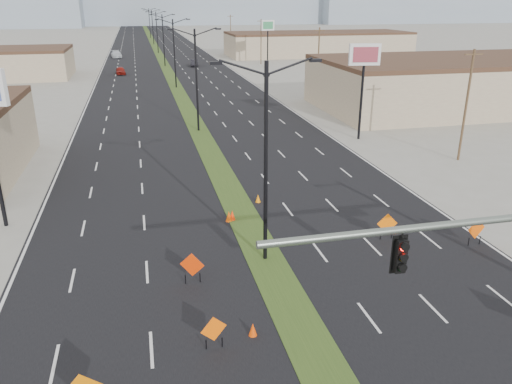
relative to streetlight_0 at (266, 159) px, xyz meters
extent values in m
cube|color=black|center=(0.00, 88.00, -5.42)|extent=(25.00, 400.00, 0.02)
cube|color=#2C4418|center=(0.00, 88.00, -5.42)|extent=(2.00, 400.00, 0.04)
cube|color=tan|center=(34.00, 33.00, -2.67)|extent=(36.00, 18.00, 5.50)
cube|color=tan|center=(38.00, 98.00, -2.92)|extent=(44.00, 16.00, 5.00)
cube|color=#8797A7|center=(180.00, 278.00, 3.58)|extent=(160.00, 50.00, 18.00)
cylinder|color=slate|center=(5.20, -10.00, 0.68)|extent=(16.00, 0.24, 0.24)
cube|color=black|center=(1.70, -10.00, -0.20)|extent=(0.50, 0.28, 1.30)
sphere|color=#FF0C05|center=(1.70, -10.16, 0.15)|extent=(0.22, 0.22, 0.22)
cylinder|color=black|center=(0.00, 0.00, -0.42)|extent=(0.20, 0.20, 10.00)
cube|color=black|center=(-2.30, 0.00, 4.53)|extent=(0.55, 0.24, 0.14)
cube|color=black|center=(2.30, 0.00, 4.53)|extent=(0.55, 0.24, 0.14)
cylinder|color=black|center=(0.00, 28.00, -0.42)|extent=(0.20, 0.20, 10.00)
cube|color=black|center=(-2.30, 28.00, 4.53)|extent=(0.55, 0.24, 0.14)
cube|color=black|center=(2.30, 28.00, 4.53)|extent=(0.55, 0.24, 0.14)
cylinder|color=black|center=(0.00, 56.00, -0.42)|extent=(0.20, 0.20, 10.00)
cube|color=black|center=(-2.30, 56.00, 4.53)|extent=(0.55, 0.24, 0.14)
cube|color=black|center=(2.30, 56.00, 4.53)|extent=(0.55, 0.24, 0.14)
cylinder|color=black|center=(0.00, 84.00, -0.42)|extent=(0.20, 0.20, 10.00)
cube|color=black|center=(-2.30, 84.00, 4.53)|extent=(0.55, 0.24, 0.14)
cube|color=black|center=(2.30, 84.00, 4.53)|extent=(0.55, 0.24, 0.14)
cylinder|color=black|center=(0.00, 112.00, -0.42)|extent=(0.20, 0.20, 10.00)
cube|color=black|center=(-2.30, 112.00, 4.53)|extent=(0.55, 0.24, 0.14)
cube|color=black|center=(2.30, 112.00, 4.53)|extent=(0.55, 0.24, 0.14)
cylinder|color=black|center=(0.00, 140.00, -0.42)|extent=(0.20, 0.20, 10.00)
cube|color=black|center=(-2.30, 140.00, 4.53)|extent=(0.55, 0.24, 0.14)
cube|color=black|center=(2.30, 140.00, 4.53)|extent=(0.55, 0.24, 0.14)
cylinder|color=black|center=(0.00, 168.00, -0.42)|extent=(0.20, 0.20, 10.00)
cube|color=black|center=(-2.30, 168.00, 4.53)|extent=(0.55, 0.24, 0.14)
cube|color=black|center=(2.30, 168.00, 4.53)|extent=(0.55, 0.24, 0.14)
cylinder|color=#4C3823|center=(20.00, 13.00, -0.92)|extent=(0.20, 0.20, 9.00)
cube|color=#4C3823|center=(20.00, 13.00, 3.18)|extent=(1.60, 0.10, 0.10)
cylinder|color=#4C3823|center=(20.00, 48.00, -0.92)|extent=(0.20, 0.20, 9.00)
cube|color=#4C3823|center=(20.00, 48.00, 3.18)|extent=(1.60, 0.10, 0.10)
cylinder|color=#4C3823|center=(20.00, 83.00, -0.92)|extent=(0.20, 0.20, 9.00)
cube|color=#4C3823|center=(20.00, 83.00, 3.18)|extent=(1.60, 0.10, 0.10)
cylinder|color=#4C3823|center=(20.00, 118.00, -0.92)|extent=(0.20, 0.20, 9.00)
cube|color=#4C3823|center=(20.00, 118.00, 3.18)|extent=(1.60, 0.10, 0.10)
imported|color=maroon|center=(-8.61, 73.22, -4.76)|extent=(1.91, 4.02, 1.33)
imported|color=black|center=(5.80, 82.07, -4.74)|extent=(1.96, 4.25, 1.35)
imported|color=silver|center=(-10.10, 102.80, -4.64)|extent=(2.75, 5.57, 1.56)
cube|color=#FC5D05|center=(-3.64, -6.45, -4.54)|extent=(1.03, 0.32, 1.06)
cylinder|color=black|center=(-3.95, -6.45, -5.20)|extent=(0.05, 0.05, 0.44)
cylinder|color=black|center=(-3.33, -6.45, -5.20)|extent=(0.05, 0.05, 0.44)
cube|color=red|center=(-3.91, -1.53, -4.43)|extent=(1.10, 0.51, 1.18)
cylinder|color=black|center=(-4.25, -1.53, -5.17)|extent=(0.05, 0.05, 0.49)
cylinder|color=black|center=(-3.56, -1.53, -5.17)|extent=(0.05, 0.05, 0.49)
cube|color=#FF6A05|center=(7.14, 0.67, -4.45)|extent=(1.16, 0.19, 1.16)
cylinder|color=black|center=(6.81, 0.67, -5.18)|extent=(0.05, 0.05, 0.48)
cylinder|color=black|center=(7.48, 0.67, -5.18)|extent=(0.05, 0.05, 0.48)
cube|color=#E74F04|center=(11.50, -1.09, -4.43)|extent=(1.17, 0.27, 1.19)
cylinder|color=black|center=(11.15, -1.09, -5.17)|extent=(0.05, 0.05, 0.49)
cylinder|color=black|center=(11.85, -1.09, -5.17)|extent=(0.05, 0.05, 0.49)
cone|color=#F14405|center=(-2.02, -6.03, -5.13)|extent=(0.38, 0.38, 0.57)
cone|color=#FF3305|center=(-0.76, 5.15, -5.09)|extent=(0.50, 0.50, 0.66)
cone|color=orange|center=(1.44, 7.63, -5.14)|extent=(0.43, 0.43, 0.57)
cone|color=#DF4A04|center=(-0.99, 5.04, -5.08)|extent=(0.52, 0.52, 0.68)
cylinder|color=black|center=(14.69, 21.29, -1.75)|extent=(0.24, 0.24, 7.34)
cube|color=white|center=(14.69, 21.29, 2.50)|extent=(2.92, 0.76, 1.93)
cube|color=#95313F|center=(14.69, 21.09, 2.50)|extent=(2.30, 0.38, 1.35)
cylinder|color=black|center=(20.00, 77.44, -1.70)|extent=(0.24, 0.24, 7.43)
cube|color=white|center=(20.00, 77.44, 2.60)|extent=(2.87, 1.36, 1.96)
cube|color=#388C57|center=(20.00, 77.24, 2.60)|extent=(2.21, 0.87, 1.37)
camera|label=1|loc=(-5.66, -22.15, 7.07)|focal=35.00mm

